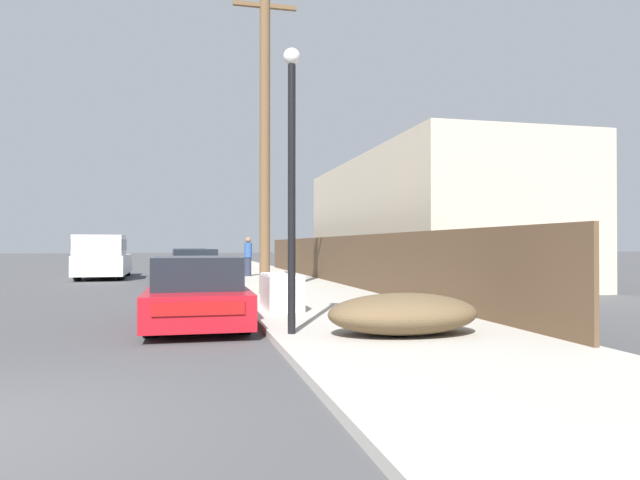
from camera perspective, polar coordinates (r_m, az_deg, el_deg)
sidewalk_curb at (r=28.61m, az=-6.40°, el=-3.38°), size 4.20×63.00×0.12m
discarded_fridge at (r=12.27m, az=-3.90°, el=-5.14°), size 0.74×1.68×0.77m
parked_sports_car_red at (r=10.87m, az=-12.18°, el=-5.26°), size 1.79×4.49×1.27m
car_parked_mid at (r=22.12m, az=-12.50°, el=-2.72°), size 2.00×4.61×1.34m
car_parked_far at (r=28.22m, az=-12.89°, el=-2.25°), size 1.80×4.47×1.33m
pickup_truck at (r=26.96m, az=-20.90°, el=-1.63°), size 2.22×5.94×1.91m
utility_pole at (r=16.45m, az=-5.54°, el=10.96°), size 1.80×0.30×9.04m
street_lamp at (r=8.86m, az=-2.85°, el=7.35°), size 0.26×0.26×4.41m
brush_pile at (r=8.83m, az=8.33°, el=-7.31°), size 2.35×1.48×0.63m
wooden_fence at (r=21.42m, az=1.20°, el=-1.92°), size 0.08×28.44×1.68m
building_right_house at (r=24.09m, az=10.25°, el=1.91°), size 6.00×14.99×5.01m
pedestrian at (r=25.37m, az=-7.20°, el=-1.60°), size 0.34×0.34×1.72m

